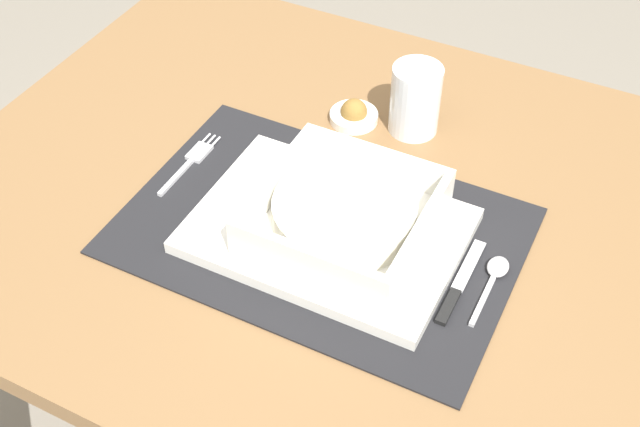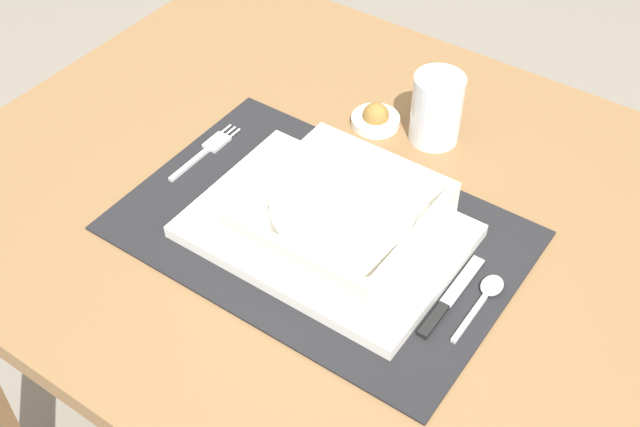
# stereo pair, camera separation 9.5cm
# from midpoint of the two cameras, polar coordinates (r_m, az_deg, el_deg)

# --- Properties ---
(dining_table) EXTENTS (0.95, 0.77, 0.74)m
(dining_table) POSITION_cam_midpoint_polar(r_m,az_deg,el_deg) (1.09, -2.49, -2.79)
(dining_table) COLOR brown
(dining_table) RESTS_ON ground
(placemat) EXTENTS (0.46, 0.31, 0.00)m
(placemat) POSITION_cam_midpoint_polar(r_m,az_deg,el_deg) (0.97, -2.80, -1.34)
(placemat) COLOR black
(placemat) RESTS_ON dining_table
(serving_plate) EXTENTS (0.31, 0.22, 0.02)m
(serving_plate) POSITION_cam_midpoint_polar(r_m,az_deg,el_deg) (0.96, -2.33, -1.33)
(serving_plate) COLOR white
(serving_plate) RESTS_ON placemat
(porridge_bowl) EXTENTS (0.19, 0.19, 0.05)m
(porridge_bowl) POSITION_cam_midpoint_polar(r_m,az_deg,el_deg) (0.93, -1.20, -0.23)
(porridge_bowl) COLOR white
(porridge_bowl) RESTS_ON serving_plate
(fork) EXTENTS (0.02, 0.13, 0.00)m
(fork) POSITION_cam_midpoint_polar(r_m,az_deg,el_deg) (1.08, -11.37, 3.61)
(fork) COLOR silver
(fork) RESTS_ON placemat
(spoon) EXTENTS (0.02, 0.11, 0.01)m
(spoon) POSITION_cam_midpoint_polar(r_m,az_deg,el_deg) (0.93, 9.26, -4.29)
(spoon) COLOR silver
(spoon) RESTS_ON placemat
(butter_knife) EXTENTS (0.01, 0.13, 0.01)m
(butter_knife) POSITION_cam_midpoint_polar(r_m,az_deg,el_deg) (0.91, 6.70, -5.22)
(butter_knife) COLOR black
(butter_knife) RESTS_ON placemat
(drinking_glass) EXTENTS (0.07, 0.07, 0.10)m
(drinking_glass) POSITION_cam_midpoint_polar(r_m,az_deg,el_deg) (1.09, 4.15, 7.61)
(drinking_glass) COLOR white
(drinking_glass) RESTS_ON dining_table
(condiment_saucer) EXTENTS (0.07, 0.07, 0.04)m
(condiment_saucer) POSITION_cam_midpoint_polar(r_m,az_deg,el_deg) (1.12, -0.06, 6.81)
(condiment_saucer) COLOR white
(condiment_saucer) RESTS_ON dining_table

